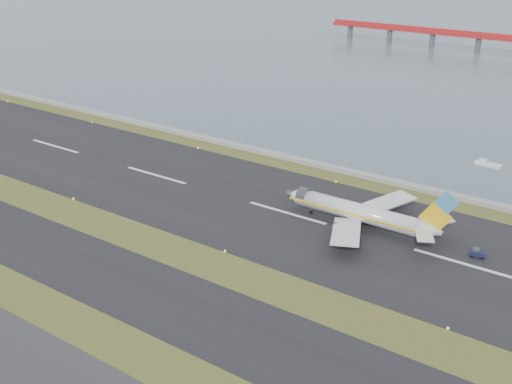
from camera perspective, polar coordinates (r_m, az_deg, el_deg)
ground at (r=121.69m, az=-4.96°, el=-6.70°), size 1000.00×1000.00×0.00m
taxiway_strip at (r=114.14m, az=-8.89°, el=-9.04°), size 1000.00×18.00×0.10m
runway_strip at (r=143.16m, az=2.78°, el=-1.88°), size 1000.00×45.00×0.10m
seawall at (r=167.14m, az=8.37°, el=1.77°), size 1000.00×2.50×1.00m
airliner at (r=136.52m, az=9.46°, el=-1.89°), size 38.52×32.89×12.80m
pushback_tug at (r=131.47m, az=19.08°, el=-5.17°), size 3.09×2.18×1.80m
workboat_near at (r=181.58m, az=19.85°, el=2.35°), size 6.92×2.17×1.68m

